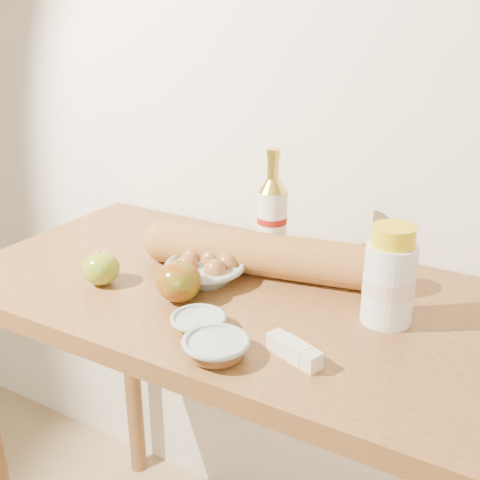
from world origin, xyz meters
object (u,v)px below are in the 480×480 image
at_px(cream_bottle, 389,278).
at_px(egg_bowl, 205,269).
at_px(table, 247,344).
at_px(bourbon_bottle, 272,220).
at_px(baguette, 264,255).

distance_m(cream_bottle, egg_bowl, 0.38).
height_order(table, egg_bowl, egg_bowl).
distance_m(bourbon_bottle, egg_bowl, 0.18).
relative_size(table, bourbon_bottle, 4.62).
distance_m(egg_bowl, baguette, 0.13).
distance_m(table, bourbon_bottle, 0.26).
height_order(bourbon_bottle, baguette, bourbon_bottle).
xyz_separation_m(table, cream_bottle, (0.27, 0.02, 0.21)).
xyz_separation_m(bourbon_bottle, baguette, (0.01, -0.05, -0.06)).
height_order(bourbon_bottle, egg_bowl, bourbon_bottle).
height_order(table, baguette, baguette).
xyz_separation_m(bourbon_bottle, cream_bottle, (0.29, -0.11, -0.02)).
bearing_deg(table, egg_bowl, 178.67).
bearing_deg(baguette, cream_bottle, -23.74).
bearing_deg(baguette, bourbon_bottle, 86.77).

